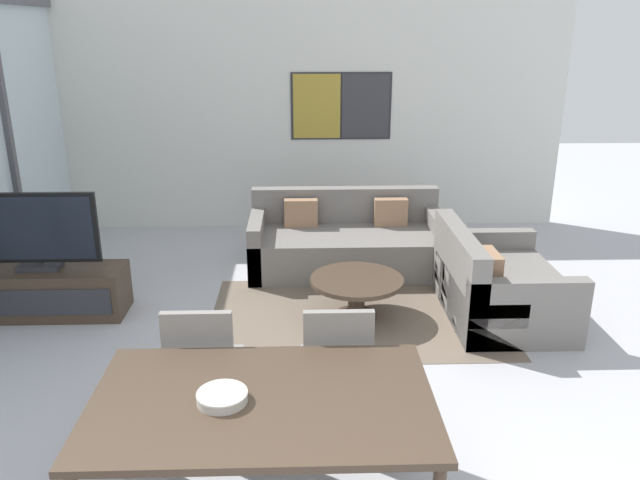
{
  "coord_description": "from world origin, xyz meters",
  "views": [
    {
      "loc": [
        0.07,
        -1.69,
        2.5
      ],
      "look_at": [
        0.21,
        2.8,
        0.95
      ],
      "focal_mm": 35.0,
      "sensor_mm": 36.0,
      "label": 1
    }
  ],
  "objects_px": {
    "television": "(35,232)",
    "sofa_side": "(493,287)",
    "fruit_bowl": "(222,396)",
    "tv_console": "(44,292)",
    "sofa_main": "(347,243)",
    "dining_chair_left": "(203,361)",
    "dining_chair_centre": "(337,360)",
    "coffee_table": "(357,288)",
    "dining_table": "(263,408)"
  },
  "relations": [
    {
      "from": "tv_console",
      "to": "fruit_bowl",
      "type": "relative_size",
      "value": 5.62
    },
    {
      "from": "sofa_main",
      "to": "dining_table",
      "type": "distance_m",
      "value": 3.73
    },
    {
      "from": "sofa_side",
      "to": "dining_chair_left",
      "type": "relative_size",
      "value": 1.54
    },
    {
      "from": "television",
      "to": "dining_chair_left",
      "type": "relative_size",
      "value": 1.22
    },
    {
      "from": "coffee_table",
      "to": "dining_table",
      "type": "bearing_deg",
      "value": -106.2
    },
    {
      "from": "television",
      "to": "sofa_side",
      "type": "bearing_deg",
      "value": -2.04
    },
    {
      "from": "dining_chair_left",
      "to": "fruit_bowl",
      "type": "relative_size",
      "value": 3.51
    },
    {
      "from": "television",
      "to": "dining_table",
      "type": "height_order",
      "value": "television"
    },
    {
      "from": "sofa_main",
      "to": "dining_chair_centre",
      "type": "distance_m",
      "value": 2.93
    },
    {
      "from": "dining_chair_left",
      "to": "fruit_bowl",
      "type": "bearing_deg",
      "value": -73.83
    },
    {
      "from": "television",
      "to": "coffee_table",
      "type": "relative_size",
      "value": 1.33
    },
    {
      "from": "television",
      "to": "fruit_bowl",
      "type": "relative_size",
      "value": 4.29
    },
    {
      "from": "tv_console",
      "to": "sofa_main",
      "type": "distance_m",
      "value": 3.03
    },
    {
      "from": "tv_console",
      "to": "fruit_bowl",
      "type": "xyz_separation_m",
      "value": [
        1.93,
        -2.57,
        0.54
      ]
    },
    {
      "from": "fruit_bowl",
      "to": "sofa_side",
      "type": "bearing_deg",
      "value": 48.78
    },
    {
      "from": "tv_console",
      "to": "television",
      "type": "relative_size",
      "value": 1.31
    },
    {
      "from": "sofa_main",
      "to": "dining_chair_left",
      "type": "relative_size",
      "value": 2.27
    },
    {
      "from": "television",
      "to": "sofa_main",
      "type": "height_order",
      "value": "television"
    },
    {
      "from": "coffee_table",
      "to": "dining_chair_left",
      "type": "height_order",
      "value": "dining_chair_left"
    },
    {
      "from": "fruit_bowl",
      "to": "dining_chair_centre",
      "type": "bearing_deg",
      "value": 50.95
    },
    {
      "from": "dining_table",
      "to": "dining_chair_centre",
      "type": "height_order",
      "value": "dining_chair_centre"
    },
    {
      "from": "tv_console",
      "to": "sofa_main",
      "type": "xyz_separation_m",
      "value": [
        2.82,
        1.1,
        0.05
      ]
    },
    {
      "from": "television",
      "to": "fruit_bowl",
      "type": "distance_m",
      "value": 3.21
    },
    {
      "from": "sofa_main",
      "to": "dining_chair_left",
      "type": "bearing_deg",
      "value": -111.08
    },
    {
      "from": "television",
      "to": "sofa_side",
      "type": "height_order",
      "value": "television"
    },
    {
      "from": "dining_table",
      "to": "television",
      "type": "bearing_deg",
      "value": 129.96
    },
    {
      "from": "fruit_bowl",
      "to": "coffee_table",
      "type": "bearing_deg",
      "value": 69.75
    },
    {
      "from": "sofa_main",
      "to": "fruit_bowl",
      "type": "height_order",
      "value": "sofa_main"
    },
    {
      "from": "dining_chair_left",
      "to": "tv_console",
      "type": "bearing_deg",
      "value": 133.63
    },
    {
      "from": "dining_chair_left",
      "to": "fruit_bowl",
      "type": "distance_m",
      "value": 0.84
    },
    {
      "from": "sofa_side",
      "to": "coffee_table",
      "type": "relative_size",
      "value": 1.68
    },
    {
      "from": "coffee_table",
      "to": "dining_chair_centre",
      "type": "xyz_separation_m",
      "value": [
        -0.27,
        -1.65,
        0.22
      ]
    },
    {
      "from": "sofa_main",
      "to": "dining_table",
      "type": "bearing_deg",
      "value": -100.78
    },
    {
      "from": "sofa_side",
      "to": "dining_chair_centre",
      "type": "height_order",
      "value": "dining_chair_centre"
    },
    {
      "from": "dining_chair_left",
      "to": "dining_chair_centre",
      "type": "distance_m",
      "value": 0.84
    },
    {
      "from": "dining_chair_left",
      "to": "dining_chair_centre",
      "type": "height_order",
      "value": "same"
    },
    {
      "from": "dining_table",
      "to": "fruit_bowl",
      "type": "distance_m",
      "value": 0.22
    },
    {
      "from": "tv_console",
      "to": "dining_chair_left",
      "type": "relative_size",
      "value": 1.6
    },
    {
      "from": "dining_chair_left",
      "to": "sofa_side",
      "type": "bearing_deg",
      "value": 35.06
    },
    {
      "from": "tv_console",
      "to": "sofa_side",
      "type": "xyz_separation_m",
      "value": [
        4.05,
        -0.14,
        0.05
      ]
    },
    {
      "from": "tv_console",
      "to": "dining_chair_centre",
      "type": "relative_size",
      "value": 1.6
    },
    {
      "from": "sofa_side",
      "to": "fruit_bowl",
      "type": "height_order",
      "value": "sofa_side"
    },
    {
      "from": "sofa_main",
      "to": "dining_chair_left",
      "type": "height_order",
      "value": "dining_chair_left"
    },
    {
      "from": "dining_chair_centre",
      "to": "fruit_bowl",
      "type": "relative_size",
      "value": 3.51
    },
    {
      "from": "dining_chair_left",
      "to": "dining_chair_centre",
      "type": "relative_size",
      "value": 1.0
    },
    {
      "from": "dining_chair_centre",
      "to": "dining_chair_left",
      "type": "bearing_deg",
      "value": 179.14
    },
    {
      "from": "coffee_table",
      "to": "dining_chair_centre",
      "type": "height_order",
      "value": "dining_chair_centre"
    },
    {
      "from": "tv_console",
      "to": "fruit_bowl",
      "type": "distance_m",
      "value": 3.26
    },
    {
      "from": "sofa_main",
      "to": "dining_chair_centre",
      "type": "relative_size",
      "value": 2.27
    },
    {
      "from": "tv_console",
      "to": "dining_chair_centre",
      "type": "xyz_separation_m",
      "value": [
        2.55,
        -1.8,
        0.29
      ]
    }
  ]
}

